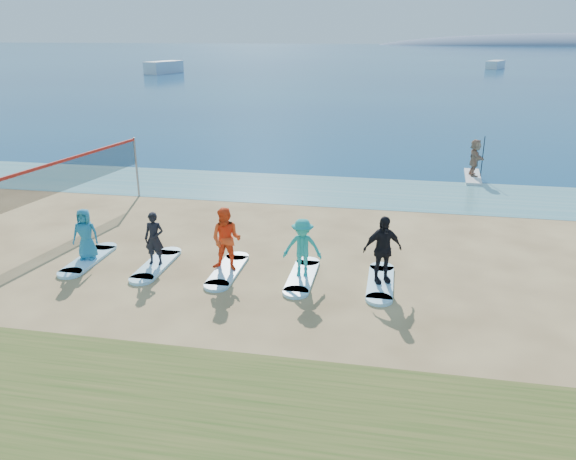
% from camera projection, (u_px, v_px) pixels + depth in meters
% --- Properties ---
extents(ground, '(600.00, 600.00, 0.00)m').
position_uv_depth(ground, '(229.00, 290.00, 15.20)').
color(ground, tan).
rests_on(ground, ground).
extents(shallow_water, '(600.00, 600.00, 0.00)m').
position_uv_depth(shallow_water, '(297.00, 189.00, 24.91)').
color(shallow_water, teal).
rests_on(shallow_water, ground).
extents(ocean, '(600.00, 600.00, 0.00)m').
position_uv_depth(ocean, '(386.00, 55.00, 163.25)').
color(ocean, navy).
rests_on(ocean, ground).
extents(volleyball_net, '(1.38, 9.00, 2.50)m').
position_uv_depth(volleyball_net, '(60.00, 177.00, 19.16)').
color(volleyball_net, gray).
rests_on(volleyball_net, ground).
extents(paddleboard, '(0.90, 3.04, 0.12)m').
position_uv_depth(paddleboard, '(473.00, 177.00, 26.75)').
color(paddleboard, silver).
rests_on(paddleboard, ground).
extents(paddleboarder, '(0.66, 1.64, 1.73)m').
position_uv_depth(paddleboarder, '(475.00, 158.00, 26.44)').
color(paddleboarder, tan).
rests_on(paddleboarder, paddleboard).
extents(boat_offshore_a, '(4.54, 7.62, 1.94)m').
position_uv_depth(boat_offshore_a, '(164.00, 73.00, 93.14)').
color(boat_offshore_a, silver).
rests_on(boat_offshore_a, ground).
extents(boat_offshore_b, '(4.32, 6.84, 1.45)m').
position_uv_depth(boat_offshore_b, '(495.00, 69.00, 104.60)').
color(boat_offshore_b, silver).
rests_on(boat_offshore_b, ground).
extents(surfboard_0, '(0.70, 2.20, 0.09)m').
position_uv_depth(surfboard_0, '(89.00, 260.00, 17.07)').
color(surfboard_0, '#A4E5FF').
rests_on(surfboard_0, ground).
extents(student_0, '(0.84, 0.63, 1.56)m').
position_uv_depth(student_0, '(85.00, 234.00, 16.79)').
color(student_0, teal).
rests_on(student_0, surfboard_0).
extents(surfboard_1, '(0.70, 2.20, 0.09)m').
position_uv_depth(surfboard_1, '(156.00, 265.00, 16.68)').
color(surfboard_1, '#A4E5FF').
rests_on(surfboard_1, ground).
extents(student_1, '(0.59, 0.40, 1.58)m').
position_uv_depth(student_1, '(154.00, 239.00, 16.40)').
color(student_1, black).
rests_on(student_1, surfboard_1).
extents(surfboard_2, '(0.70, 2.20, 0.09)m').
position_uv_depth(surfboard_2, '(228.00, 271.00, 16.29)').
color(surfboard_2, '#A4E5FF').
rests_on(surfboard_2, ground).
extents(student_2, '(0.93, 0.75, 1.85)m').
position_uv_depth(student_2, '(226.00, 239.00, 15.96)').
color(student_2, '#FF4A1A').
rests_on(student_2, surfboard_2).
extents(surfboard_3, '(0.70, 2.20, 0.09)m').
position_uv_depth(surfboard_3, '(302.00, 276.00, 15.90)').
color(surfboard_3, '#A4E5FF').
rests_on(surfboard_3, ground).
extents(student_3, '(1.13, 0.71, 1.67)m').
position_uv_depth(student_3, '(302.00, 248.00, 15.60)').
color(student_3, teal).
rests_on(student_3, surfboard_3).
extents(surfboard_4, '(0.70, 2.20, 0.09)m').
position_uv_depth(surfboard_4, '(380.00, 283.00, 15.50)').
color(surfboard_4, '#A4E5FF').
rests_on(surfboard_4, ground).
extents(student_4, '(1.20, 0.88, 1.89)m').
position_uv_depth(student_4, '(382.00, 249.00, 15.17)').
color(student_4, black).
rests_on(student_4, surfboard_4).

